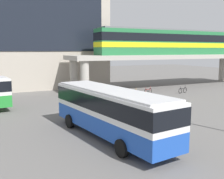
# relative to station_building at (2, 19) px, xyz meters

# --- Properties ---
(ground_plane) EXTENTS (120.00, 120.00, 0.00)m
(ground_plane) POSITION_rel_station_building_xyz_m (6.31, -17.68, -10.24)
(ground_plane) COLOR #605E5B
(station_building) EXTENTS (29.73, 13.24, 20.48)m
(station_building) POSITION_rel_station_building_xyz_m (0.00, 0.00, 0.00)
(station_building) COLOR #B2A899
(station_building) RESTS_ON ground_plane
(elevated_platform) EXTENTS (31.16, 6.13, 4.98)m
(elevated_platform) POSITION_rel_station_building_xyz_m (22.74, -10.53, -5.96)
(elevated_platform) COLOR #ADA89E
(elevated_platform) RESTS_ON ground_plane
(train) EXTENTS (25.95, 2.96, 3.84)m
(train) POSITION_rel_station_building_xyz_m (24.04, -10.53, -3.30)
(train) COLOR #26723F
(train) RESTS_ON elevated_platform
(bus_main) EXTENTS (4.00, 11.28, 3.22)m
(bus_main) POSITION_rel_station_building_xyz_m (4.19, -28.95, -8.25)
(bus_main) COLOR #1E4CB2
(bus_main) RESTS_ON ground_plane
(bicycle_black) EXTENTS (1.75, 0.51, 1.04)m
(bicycle_black) POSITION_rel_station_building_xyz_m (20.83, -16.54, -9.88)
(bicycle_black) COLOR black
(bicycle_black) RESTS_ON ground_plane
(bicycle_orange) EXTENTS (1.79, 0.25, 1.04)m
(bicycle_orange) POSITION_rel_station_building_xyz_m (13.47, -15.82, -9.88)
(bicycle_orange) COLOR black
(bicycle_orange) RESTS_ON ground_plane
(bicycle_red) EXTENTS (1.66, 0.78, 1.04)m
(bicycle_red) POSITION_rel_station_building_xyz_m (16.18, -15.26, -9.88)
(bicycle_red) COLOR black
(bicycle_red) RESTS_ON ground_plane
(pedestrian_by_bike_rack) EXTENTS (0.46, 0.47, 1.59)m
(pedestrian_by_bike_rack) POSITION_rel_station_building_xyz_m (6.11, -17.31, -9.50)
(pedestrian_by_bike_rack) COLOR #33663F
(pedestrian_by_bike_rack) RESTS_ON ground_plane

